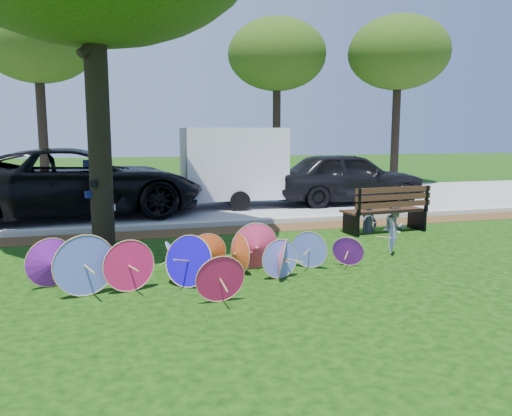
{
  "coord_description": "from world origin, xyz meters",
  "views": [
    {
      "loc": [
        -2.04,
        -6.9,
        2.27
      ],
      "look_at": [
        0.5,
        2.0,
        0.9
      ],
      "focal_mm": 35.0,
      "sensor_mm": 36.0,
      "label": 1
    }
  ],
  "objects_px": {
    "dark_pickup": "(347,178)",
    "cargo_trailer": "(234,163)",
    "park_bench": "(384,209)",
    "person_right": "(396,203)",
    "person_left": "(370,205)",
    "black_van": "(78,183)",
    "parasol_pile": "(207,257)"
  },
  "relations": [
    {
      "from": "dark_pickup",
      "to": "cargo_trailer",
      "type": "bearing_deg",
      "value": 86.83
    },
    {
      "from": "dark_pickup",
      "to": "cargo_trailer",
      "type": "distance_m",
      "value": 3.82
    },
    {
      "from": "park_bench",
      "to": "person_right",
      "type": "xyz_separation_m",
      "value": [
        0.35,
        0.05,
        0.13
      ]
    },
    {
      "from": "park_bench",
      "to": "person_right",
      "type": "distance_m",
      "value": 0.38
    },
    {
      "from": "person_left",
      "to": "person_right",
      "type": "bearing_deg",
      "value": -17.54
    },
    {
      "from": "dark_pickup",
      "to": "park_bench",
      "type": "xyz_separation_m",
      "value": [
        -1.35,
        -4.64,
        -0.32
      ]
    },
    {
      "from": "dark_pickup",
      "to": "person_right",
      "type": "xyz_separation_m",
      "value": [
        -1.0,
        -4.59,
        -0.19
      ]
    },
    {
      "from": "dark_pickup",
      "to": "person_left",
      "type": "height_order",
      "value": "dark_pickup"
    },
    {
      "from": "person_right",
      "to": "park_bench",
      "type": "bearing_deg",
      "value": 165.66
    },
    {
      "from": "parasol_pile",
      "to": "dark_pickup",
      "type": "distance_m",
      "value": 9.56
    },
    {
      "from": "black_van",
      "to": "person_left",
      "type": "xyz_separation_m",
      "value": [
        6.66,
        -4.19,
        -0.3
      ]
    },
    {
      "from": "parasol_pile",
      "to": "person_right",
      "type": "xyz_separation_m",
      "value": [
        5.05,
        2.8,
        0.3
      ]
    },
    {
      "from": "dark_pickup",
      "to": "cargo_trailer",
      "type": "height_order",
      "value": "cargo_trailer"
    },
    {
      "from": "cargo_trailer",
      "to": "park_bench",
      "type": "distance_m",
      "value": 5.61
    },
    {
      "from": "black_van",
      "to": "parasol_pile",
      "type": "bearing_deg",
      "value": -167.69
    },
    {
      "from": "dark_pickup",
      "to": "person_left",
      "type": "relative_size",
      "value": 3.84
    },
    {
      "from": "dark_pickup",
      "to": "cargo_trailer",
      "type": "relative_size",
      "value": 1.62
    },
    {
      "from": "cargo_trailer",
      "to": "park_bench",
      "type": "height_order",
      "value": "cargo_trailer"
    },
    {
      "from": "parasol_pile",
      "to": "person_right",
      "type": "distance_m",
      "value": 5.78
    },
    {
      "from": "black_van",
      "to": "park_bench",
      "type": "xyz_separation_m",
      "value": [
        7.01,
        -4.24,
        -0.41
      ]
    },
    {
      "from": "black_van",
      "to": "person_left",
      "type": "height_order",
      "value": "black_van"
    },
    {
      "from": "parasol_pile",
      "to": "person_right",
      "type": "relative_size",
      "value": 4.97
    },
    {
      "from": "dark_pickup",
      "to": "person_right",
      "type": "height_order",
      "value": "dark_pickup"
    },
    {
      "from": "park_bench",
      "to": "person_left",
      "type": "relative_size",
      "value": 1.58
    },
    {
      "from": "black_van",
      "to": "cargo_trailer",
      "type": "bearing_deg",
      "value": -86.67
    },
    {
      "from": "black_van",
      "to": "park_bench",
      "type": "height_order",
      "value": "black_van"
    },
    {
      "from": "park_bench",
      "to": "person_left",
      "type": "bearing_deg",
      "value": 166.63
    },
    {
      "from": "parasol_pile",
      "to": "cargo_trailer",
      "type": "xyz_separation_m",
      "value": [
        2.27,
        7.75,
        1.01
      ]
    },
    {
      "from": "park_bench",
      "to": "person_right",
      "type": "relative_size",
      "value": 1.55
    },
    {
      "from": "parasol_pile",
      "to": "black_van",
      "type": "relative_size",
      "value": 0.97
    },
    {
      "from": "parasol_pile",
      "to": "park_bench",
      "type": "distance_m",
      "value": 5.44
    },
    {
      "from": "black_van",
      "to": "person_right",
      "type": "bearing_deg",
      "value": -125.66
    }
  ]
}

